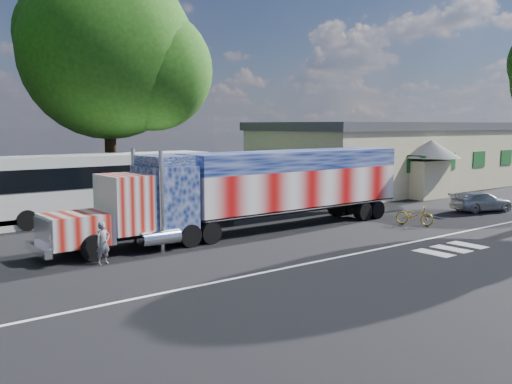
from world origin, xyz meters
TOP-DOWN VIEW (x-y plane):
  - ground at (0.00, 0.00)m, footprint 100.00×100.00m
  - lane_markings at (1.71, -3.77)m, footprint 30.00×2.67m
  - semi_truck at (0.26, 3.13)m, footprint 18.89×2.98m
  - coach_bus at (-3.93, 11.31)m, footprint 11.87×2.76m
  - hall_building at (19.92, 10.86)m, footprint 22.40×12.80m
  - parked_car at (14.45, 0.03)m, footprint 4.14×2.61m
  - woman at (-8.20, 1.49)m, footprint 0.63×0.48m
  - bicycle at (7.47, -0.42)m, footprint 1.36×1.97m
  - tree_n_mid at (-1.49, 15.36)m, footprint 11.08×10.55m

SIDE VIEW (x-z plane):
  - ground at x=0.00m, z-range 0.00..0.00m
  - lane_markings at x=1.71m, z-range 0.00..0.01m
  - bicycle at x=7.47m, z-range 0.00..0.98m
  - parked_car at x=14.45m, z-range 0.00..1.12m
  - woman at x=-8.20m, z-range 0.00..1.56m
  - coach_bus at x=-3.93m, z-range 0.06..3.52m
  - semi_truck at x=0.26m, z-range 0.06..4.09m
  - hall_building at x=19.92m, z-range 0.02..5.22m
  - tree_n_mid at x=-1.49m, z-range 2.01..16.69m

